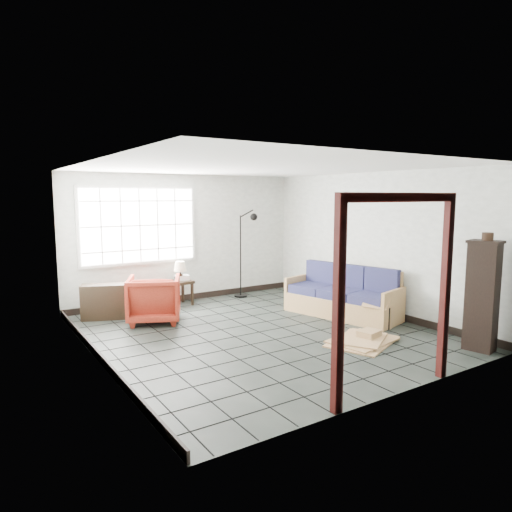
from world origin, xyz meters
TOP-DOWN VIEW (x-y plane):
  - ground at (0.00, 0.00)m, footprint 5.50×5.50m
  - room_shell at (0.00, 0.03)m, footprint 5.02×5.52m
  - window_panel at (-1.00, 2.70)m, footprint 2.32×0.08m
  - doorway_trim at (0.00, -2.70)m, footprint 1.80×0.08m
  - futon_sofa at (1.87, 0.04)m, footprint 1.25×2.19m
  - armchair at (-1.18, 1.50)m, footprint 1.12×1.09m
  - side_table at (-0.32, 2.40)m, footprint 0.50×0.50m
  - table_lamp at (-0.30, 2.38)m, footprint 0.30×0.30m
  - projector at (-0.26, 2.43)m, footprint 0.31×0.27m
  - floor_lamp at (1.23, 2.34)m, footprint 0.49×0.34m
  - console_shelf at (-1.84, 2.17)m, footprint 0.86×0.59m
  - tall_shelf at (2.15, -2.40)m, footprint 0.41×0.48m
  - pot at (2.13, -2.44)m, footprint 0.19×0.19m
  - open_box at (2.02, -0.75)m, footprint 0.98×0.73m
  - cardboard_pile at (1.03, -1.27)m, footprint 1.31×1.13m

SIDE VIEW (x-z plane):
  - ground at x=0.00m, z-range 0.00..0.00m
  - cardboard_pile at x=1.03m, z-range -0.04..0.12m
  - open_box at x=2.02m, z-range -0.07..0.43m
  - console_shelf at x=-1.84m, z-range 0.00..0.62m
  - futon_sofa at x=1.87m, z-range -0.13..0.79m
  - side_table at x=-0.32m, z-range 0.16..0.65m
  - armchair at x=-1.18m, z-range 0.00..0.89m
  - projector at x=-0.26m, z-range 0.49..0.59m
  - table_lamp at x=-0.30m, z-range 0.57..0.96m
  - tall_shelf at x=2.15m, z-range 0.01..1.57m
  - floor_lamp at x=1.23m, z-range 0.06..1.94m
  - doorway_trim at x=0.00m, z-range 0.28..2.48m
  - window_panel at x=-1.00m, z-range 0.84..2.36m
  - pot at x=2.13m, z-range 1.56..1.67m
  - room_shell at x=0.00m, z-range 0.37..2.98m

